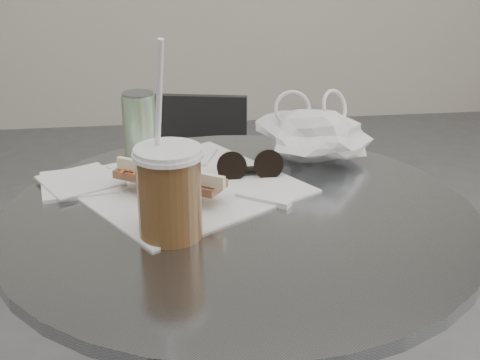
{
  "coord_description": "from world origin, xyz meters",
  "views": [
    {
      "loc": [
        -0.12,
        -0.75,
        1.19
      ],
      "look_at": [
        0.0,
        0.21,
        0.79
      ],
      "focal_mm": 50.0,
      "sensor_mm": 36.0,
      "label": 1
    }
  ],
  "objects": [
    {
      "name": "banh_mi",
      "position": [
        -0.11,
        0.27,
        0.78
      ],
      "size": [
        0.24,
        0.21,
        0.08
      ],
      "rotation": [
        0.0,
        0.0,
        -0.59
      ],
      "color": "tan",
      "rests_on": "sandwich_paper"
    },
    {
      "name": "chair_far",
      "position": [
        -0.04,
        0.97,
        0.31
      ],
      "size": [
        0.36,
        0.39,
        0.68
      ],
      "rotation": [
        0.0,
        0.0,
        2.93
      ],
      "color": "#29292B",
      "rests_on": "ground"
    },
    {
      "name": "napkin_stack",
      "position": [
        -0.26,
        0.35,
        0.74
      ],
      "size": [
        0.16,
        0.16,
        0.01
      ],
      "color": "white",
      "rests_on": "cafe_table"
    },
    {
      "name": "sunglasses",
      "position": [
        0.04,
        0.34,
        0.76
      ],
      "size": [
        0.12,
        0.03,
        0.05
      ],
      "rotation": [
        0.0,
        0.0,
        0.02
      ],
      "color": "black",
      "rests_on": "cafe_table"
    },
    {
      "name": "sandwich_paper",
      "position": [
        -0.08,
        0.31,
        0.74
      ],
      "size": [
        0.46,
        0.45,
        0.0
      ],
      "primitive_type": "cube",
      "rotation": [
        0.0,
        0.0,
        0.56
      ],
      "color": "white",
      "rests_on": "cafe_table"
    },
    {
      "name": "iced_coffee",
      "position": [
        -0.11,
        0.13,
        0.81
      ],
      "size": [
        0.1,
        0.1,
        0.29
      ],
      "color": "brown",
      "rests_on": "cafe_table"
    },
    {
      "name": "cafe_table",
      "position": [
        0.0,
        0.2,
        0.47
      ],
      "size": [
        0.76,
        0.76,
        0.74
      ],
      "color": "slate",
      "rests_on": "ground"
    },
    {
      "name": "drink_can",
      "position": [
        -0.16,
        0.49,
        0.8
      ],
      "size": [
        0.06,
        0.06,
        0.12
      ],
      "color": "#63AA63",
      "rests_on": "cafe_table"
    },
    {
      "name": "plastic_bag",
      "position": [
        0.17,
        0.4,
        0.79
      ],
      "size": [
        0.23,
        0.21,
        0.1
      ],
      "primitive_type": null,
      "rotation": [
        0.0,
        0.0,
        0.34
      ],
      "color": "white",
      "rests_on": "cafe_table"
    }
  ]
}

